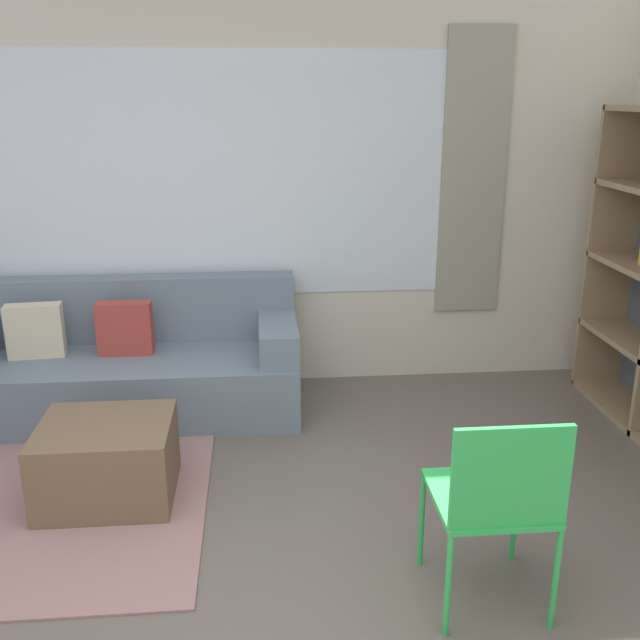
{
  "coord_description": "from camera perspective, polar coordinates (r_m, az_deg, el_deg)",
  "views": [
    {
      "loc": [
        0.24,
        -1.97,
        1.98
      ],
      "look_at": [
        0.55,
        1.56,
        0.85
      ],
      "focal_mm": 40.0,
      "sensor_mm": 36.0,
      "label": 1
    }
  ],
  "objects": [
    {
      "name": "wall_back",
      "position": [
        4.87,
        -8.01,
        10.19
      ],
      "size": [
        6.79,
        0.11,
        2.7
      ],
      "color": "beige",
      "rests_on": "ground_plane"
    },
    {
      "name": "couch_main",
      "position": [
        4.77,
        -15.02,
        -3.53
      ],
      "size": [
        2.14,
        0.82,
        0.82
      ],
      "color": "slate",
      "rests_on": "ground_plane"
    },
    {
      "name": "ottoman",
      "position": [
        3.82,
        -16.63,
        -10.77
      ],
      "size": [
        0.66,
        0.58,
        0.41
      ],
      "color": "brown",
      "rests_on": "ground_plane"
    },
    {
      "name": "folding_chair",
      "position": [
        2.88,
        13.96,
        -13.44
      ],
      "size": [
        0.44,
        0.46,
        0.86
      ],
      "rotation": [
        0.0,
        0.0,
        3.14
      ],
      "color": "green",
      "rests_on": "ground_plane"
    }
  ]
}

